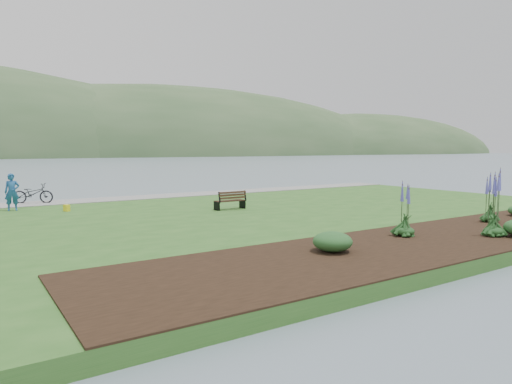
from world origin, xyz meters
TOP-DOWN VIEW (x-y plane):
  - ground at (0.00, 0.00)m, footprint 600.00×600.00m
  - lawn at (0.00, -2.00)m, footprint 34.00×20.00m
  - shoreline_path at (0.00, 6.90)m, footprint 34.00×2.20m
  - garden_bed at (3.00, -9.80)m, footprint 24.00×4.40m
  - far_hillside at (20.00, 170.00)m, footprint 580.00×80.00m
  - park_bench at (0.08, -0.35)m, footprint 1.44×0.61m
  - person at (-8.35, 4.74)m, footprint 0.78×0.58m
  - bicycle_a at (-7.19, 7.20)m, footprint 1.49×2.06m
  - pannier at (-6.36, 3.18)m, footprint 0.27×0.32m
  - echium_0 at (3.74, -10.60)m, footprint 0.62×0.62m
  - echium_1 at (6.37, -8.99)m, footprint 0.62×0.62m
  - echium_4 at (1.39, -9.05)m, footprint 0.62×0.62m
  - shrub_0 at (-2.02, -9.42)m, footprint 1.07×1.07m

SIDE VIEW (x-z plane):
  - ground at x=0.00m, z-range 0.00..0.00m
  - far_hillside at x=20.00m, z-range -19.00..19.00m
  - lawn at x=0.00m, z-range 0.00..0.40m
  - shoreline_path at x=0.00m, z-range 0.40..0.43m
  - garden_bed at x=3.00m, z-range 0.40..0.44m
  - pannier at x=-6.36m, z-range 0.40..0.69m
  - shrub_0 at x=-2.02m, z-range 0.44..0.97m
  - park_bench at x=0.08m, z-range 0.40..1.28m
  - bicycle_a at x=-7.19m, z-range 0.40..1.43m
  - echium_4 at x=1.39m, z-range 0.19..2.21m
  - echium_1 at x=6.37m, z-range 0.29..2.29m
  - echium_0 at x=3.74m, z-range 0.17..2.51m
  - person at x=-8.35m, z-range 0.40..2.38m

